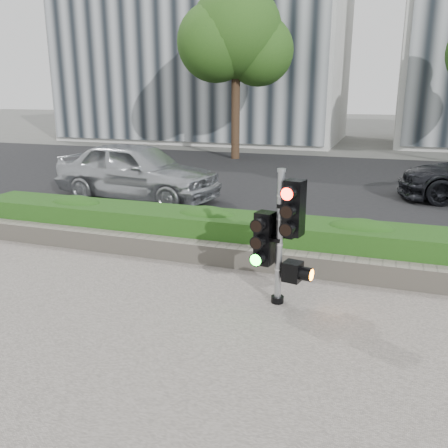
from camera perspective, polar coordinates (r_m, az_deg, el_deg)
The scene contains 9 objects.
ground at distance 6.18m, azimuth -0.14°, elevation -11.66°, with size 120.00×120.00×0.00m, color #51514C.
road at distance 15.55m, azimuth 12.17°, elevation 4.83°, with size 60.00×13.00×0.02m, color black.
curb at distance 8.97m, azimuth 6.53°, elevation -2.48°, with size 60.00×0.25×0.12m, color gray.
stone_wall at distance 7.77m, azimuth 4.50°, elevation -4.22°, with size 12.00×0.32×0.34m, color gray.
hedge at distance 8.32m, azimuth 5.67°, elevation -1.68°, with size 12.00×1.00×0.68m, color #357724.
building_left at distance 30.55m, azimuth -2.00°, elevation 24.43°, with size 16.00×9.00×15.00m, color #B7B7B2.
tree_left at distance 20.85m, azimuth 1.46°, elevation 21.73°, with size 4.61×4.03×7.34m.
traffic_signal at distance 6.32m, azimuth 7.02°, elevation -0.81°, with size 0.67×0.53×1.86m.
car_silver at distance 12.91m, azimuth -10.42°, elevation 6.30°, with size 1.83×4.55×1.55m, color #ABAEB2.
Camera 1 is at (1.82, -5.18, 2.84)m, focal length 38.00 mm.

